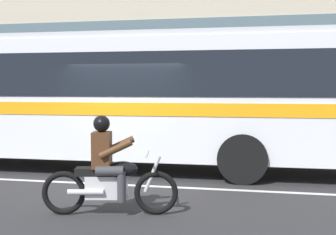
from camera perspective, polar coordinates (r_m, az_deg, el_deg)
ground_plane at (r=9.80m, az=-5.58°, el=-7.87°), size 60.00×60.00×0.00m
sidewalk_curb at (r=14.67m, az=0.34°, el=-3.62°), size 28.00×3.80×0.15m
lane_center_stripe at (r=9.24m, az=-6.70°, el=-8.57°), size 26.60×0.14×0.01m
transit_bus at (r=11.08m, az=-9.19°, el=3.28°), size 13.19×2.74×3.22m
motorcycle_with_rider at (r=7.02m, az=-7.64°, el=-7.14°), size 2.11×0.76×1.56m
fire_hydrant at (r=14.79m, az=-16.08°, el=-1.97°), size 0.22×0.30×0.75m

